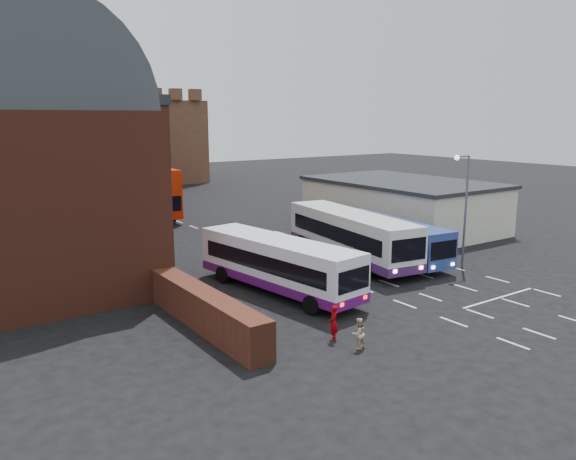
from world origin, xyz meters
TOP-DOWN VIEW (x-y plane):
  - ground at (0.00, 0.00)m, footprint 180.00×180.00m
  - railway_station at (-15.50, 21.00)m, footprint 12.00×28.00m
  - forecourt_wall at (-10.20, 2.00)m, footprint 1.20×10.00m
  - cream_building at (15.00, 14.00)m, footprint 10.40×16.40m
  - brick_terrace at (-6.00, 46.00)m, footprint 22.00×10.00m
  - castle_keep at (6.00, 66.00)m, footprint 22.00×22.00m
  - bus_white_outbound at (-4.31, 4.77)m, footprint 3.99×11.37m
  - bus_white_inbound at (3.54, 7.63)m, footprint 4.50×12.55m
  - bus_blue at (6.00, 6.42)m, footprint 3.41×10.45m
  - bus_red_double at (-1.83, 32.48)m, footprint 3.30×12.56m
  - street_lamp at (8.34, 2.28)m, footprint 1.51×0.33m
  - pedestrian_red at (-6.18, -2.41)m, footprint 0.69×0.67m
  - pedestrian_beige at (-5.91, -3.75)m, footprint 0.68×0.54m

SIDE VIEW (x-z plane):
  - ground at x=0.00m, z-range 0.00..0.00m
  - pedestrian_beige at x=-5.91m, z-range 0.00..1.37m
  - pedestrian_red at x=-6.18m, z-range 0.00..1.60m
  - forecourt_wall at x=-10.20m, z-range 0.00..1.80m
  - bus_blue at x=6.00m, z-range 0.25..3.05m
  - bus_white_outbound at x=-4.31m, z-range 0.27..3.31m
  - bus_white_inbound at x=3.54m, z-range 0.30..3.65m
  - cream_building at x=15.00m, z-range 0.03..4.28m
  - bus_red_double at x=-1.83m, z-range 0.16..5.16m
  - street_lamp at x=8.34m, z-range 0.76..8.15m
  - brick_terrace at x=-6.00m, z-range 0.00..11.00m
  - castle_keep at x=6.00m, z-range 0.00..12.00m
  - railway_station at x=-15.50m, z-range -0.36..15.64m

